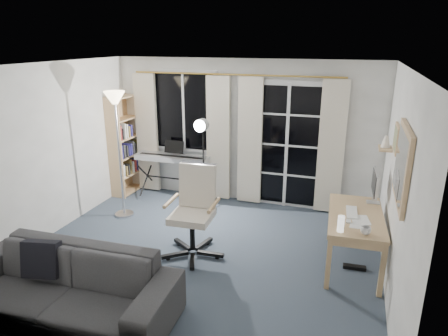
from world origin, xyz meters
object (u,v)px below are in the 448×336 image
(bookshelf, at_px, (126,147))
(keyboard_piano, at_px, (172,159))
(office_chair, at_px, (195,202))
(studio_light, at_px, (202,136))
(sofa, at_px, (62,276))
(torchiere_lamp, at_px, (116,117))
(desk, at_px, (355,221))
(mug, at_px, (366,230))
(monitor, at_px, (375,184))

(bookshelf, xyz_separation_m, keyboard_piano, (0.94, -0.05, -0.13))
(keyboard_piano, height_order, office_chair, office_chair)
(studio_light, relative_size, office_chair, 1.34)
(studio_light, distance_m, office_chair, 1.40)
(studio_light, bearing_deg, sofa, -91.68)
(torchiere_lamp, height_order, office_chair, torchiere_lamp)
(torchiere_lamp, relative_size, desk, 1.51)
(torchiere_lamp, height_order, desk, torchiere_lamp)
(bookshelf, xyz_separation_m, torchiere_lamp, (0.51, -0.99, 0.74))
(mug, bearing_deg, torchiere_lamp, 166.02)
(office_chair, distance_m, monitor, 2.30)
(studio_light, xyz_separation_m, desk, (2.35, -0.95, -0.66))
(monitor, bearing_deg, office_chair, -164.40)
(office_chair, bearing_deg, bookshelf, 137.34)
(monitor, distance_m, sofa, 3.80)
(torchiere_lamp, bearing_deg, desk, -6.44)
(bookshelf, xyz_separation_m, office_chair, (2.03, -1.67, -0.15))
(bookshelf, bearing_deg, monitor, -10.51)
(monitor, height_order, mug, monitor)
(bookshelf, xyz_separation_m, sofa, (1.27, -3.30, -0.39))
(desk, bearing_deg, monitor, 63.46)
(torchiere_lamp, relative_size, office_chair, 1.68)
(office_chair, height_order, sofa, office_chair)
(bookshelf, relative_size, monitor, 3.61)
(office_chair, xyz_separation_m, sofa, (-0.76, -1.63, -0.24))
(sofa, bearing_deg, keyboard_piano, 93.58)
(monitor, bearing_deg, bookshelf, 164.49)
(keyboard_piano, height_order, studio_light, studio_light)
(studio_light, bearing_deg, keyboard_piano, 157.44)
(keyboard_piano, xyz_separation_m, office_chair, (1.09, -1.62, -0.03))
(sofa, bearing_deg, torchiere_lamp, 105.92)
(keyboard_piano, xyz_separation_m, desk, (3.07, -1.34, -0.12))
(torchiere_lamp, distance_m, desk, 3.65)
(studio_light, bearing_deg, desk, -16.01)
(office_chair, xyz_separation_m, mug, (2.07, -0.22, 0.05))
(keyboard_piano, height_order, desk, keyboard_piano)
(monitor, distance_m, mug, 0.98)
(studio_light, distance_m, desk, 2.62)
(mug, bearing_deg, desk, 101.31)
(bookshelf, bearing_deg, desk, -17.04)
(studio_light, bearing_deg, mug, -24.62)
(mug, bearing_deg, keyboard_piano, 149.87)
(bookshelf, distance_m, desk, 4.24)
(torchiere_lamp, relative_size, keyboard_piano, 1.51)
(mug, distance_m, sofa, 3.18)
(keyboard_piano, relative_size, mug, 11.71)
(keyboard_piano, distance_m, monitor, 3.39)
(office_chair, relative_size, desk, 0.90)
(torchiere_lamp, bearing_deg, keyboard_piano, 65.77)
(bookshelf, relative_size, sofa, 0.77)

